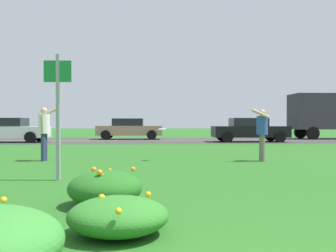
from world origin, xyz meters
TOP-DOWN VIEW (x-y plane):
  - ground_plane at (0.00, 11.57)m, footprint 120.00×120.00m
  - highway_strip at (0.00, 23.13)m, footprint 120.00×8.22m
  - highway_center_stripe at (0.00, 23.13)m, footprint 120.00×0.16m
  - daylily_clump_front_left at (-0.98, 2.42)m, footprint 1.08×1.06m
  - daylily_clump_front_right at (-1.29, 3.87)m, footprint 1.07×1.11m
  - sign_post_near_path at (-2.56, 6.28)m, footprint 0.56×0.10m
  - person_thrower_white_shirt at (-3.96, 10.28)m, footprint 0.56×0.50m
  - person_catcher_blue_shirt at (2.75, 9.92)m, footprint 0.55×0.50m
  - frisbee_pale_blue at (-0.32, 10.23)m, footprint 0.26×0.26m
  - car_white_center_left at (-9.16, 21.28)m, footprint 4.50×2.00m
  - car_tan_center_right at (-2.24, 24.98)m, footprint 4.50×2.00m
  - car_black_rightmost at (5.29, 21.28)m, footprint 4.50×2.00m

SIDE VIEW (x-z plane):
  - ground_plane at x=0.00m, z-range 0.00..0.00m
  - highway_strip at x=0.00m, z-range 0.00..0.01m
  - highway_center_stripe at x=0.00m, z-range 0.01..0.01m
  - daylily_clump_front_left at x=-0.98m, z-range -0.01..0.42m
  - daylily_clump_front_right at x=-1.29m, z-range -0.03..0.53m
  - car_white_center_left at x=-9.16m, z-range 0.01..1.46m
  - car_tan_center_right at x=-2.24m, z-range 0.01..1.46m
  - car_black_rightmost at x=5.29m, z-range 0.01..1.46m
  - person_catcher_blue_shirt at x=2.75m, z-range 0.15..1.76m
  - frisbee_pale_blue at x=-0.32m, z-range 0.95..1.01m
  - person_thrower_white_shirt at x=-3.96m, z-range 0.16..1.83m
  - sign_post_near_path at x=-2.56m, z-range 0.27..2.87m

